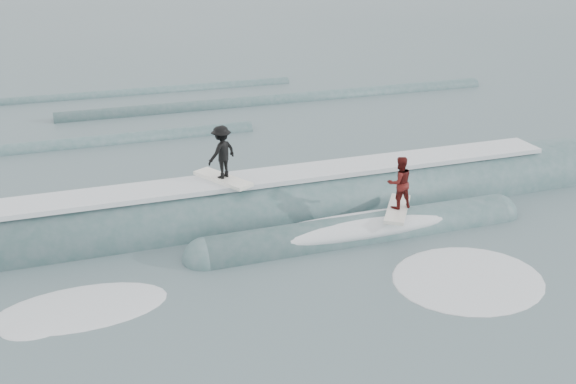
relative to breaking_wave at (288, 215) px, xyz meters
name	(u,v)px	position (x,y,z in m)	size (l,w,h in m)	color
ground	(347,301)	(-0.25, -4.95, -0.03)	(160.00, 160.00, 0.00)	#384E53
breaking_wave	(288,215)	(0.00, 0.00, 0.00)	(23.74, 4.01, 2.46)	#355959
surfer_black	(222,155)	(-1.90, 0.31, 2.04)	(1.44, 2.02, 1.64)	white
surfer_red	(399,186)	(2.64, -1.89, 1.32)	(1.57, 1.97, 1.62)	silver
whitewater	(303,311)	(-1.36, -4.97, -0.03)	(13.05, 7.57, 0.10)	silver
far_swells	(147,115)	(-2.58, 12.70, -0.03)	(35.95, 8.65, 0.80)	#355959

